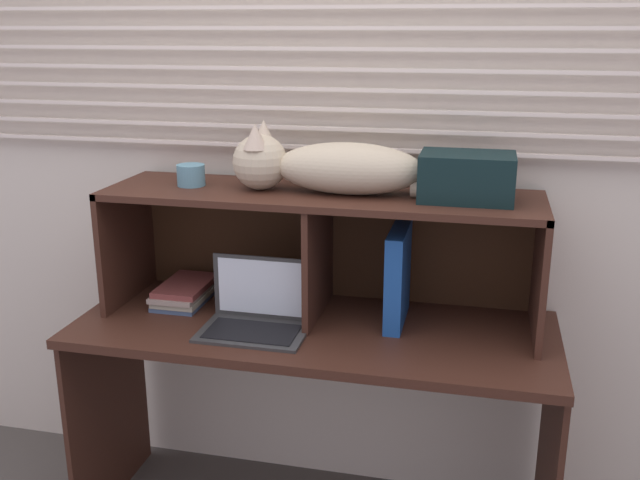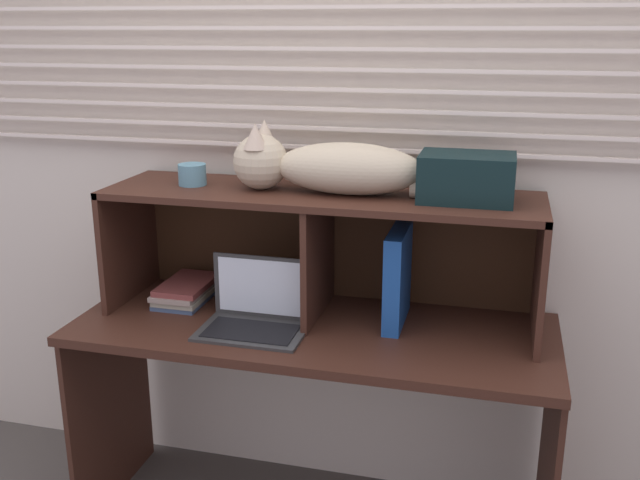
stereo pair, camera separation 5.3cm
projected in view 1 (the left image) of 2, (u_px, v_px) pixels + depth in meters
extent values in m
cube|color=beige|center=(336.00, 154.00, 2.46)|extent=(4.40, 0.04, 2.50)
cube|color=beige|center=(333.00, 148.00, 2.40)|extent=(2.82, 0.02, 0.01)
cube|color=beige|center=(333.00, 129.00, 2.39)|extent=(2.82, 0.02, 0.01)
cube|color=beige|center=(333.00, 109.00, 2.37)|extent=(2.82, 0.02, 0.01)
cube|color=beige|center=(333.00, 89.00, 2.35)|extent=(2.82, 0.02, 0.01)
cube|color=beige|center=(333.00, 69.00, 2.33)|extent=(2.82, 0.02, 0.01)
cube|color=beige|center=(333.00, 49.00, 2.31)|extent=(2.82, 0.02, 0.01)
cube|color=beige|center=(334.00, 28.00, 2.29)|extent=(2.82, 0.02, 0.01)
cube|color=beige|center=(334.00, 7.00, 2.27)|extent=(2.82, 0.02, 0.01)
cube|color=#3B1F16|center=(313.00, 330.00, 2.29)|extent=(1.53, 0.59, 0.03)
cube|color=#3B1F16|center=(109.00, 407.00, 2.57)|extent=(0.02, 0.53, 0.73)
cube|color=#3B1F16|center=(549.00, 463.00, 2.24)|extent=(0.02, 0.53, 0.73)
cube|color=#3B1F16|center=(320.00, 196.00, 2.26)|extent=(1.39, 0.38, 0.02)
cube|color=#3B1F16|center=(127.00, 241.00, 2.47)|extent=(0.02, 0.38, 0.41)
cube|color=#3B1F16|center=(540.00, 271.00, 2.17)|extent=(0.02, 0.38, 0.41)
cube|color=#3B1F16|center=(318.00, 258.00, 2.32)|extent=(0.02, 0.37, 0.39)
cube|color=#392112|center=(332.00, 239.00, 2.49)|extent=(1.39, 0.01, 0.41)
ellipsoid|color=#BFAE91|center=(349.00, 168.00, 2.21)|extent=(0.47, 0.19, 0.16)
sphere|color=#BFAE91|center=(260.00, 162.00, 2.27)|extent=(0.18, 0.18, 0.18)
cone|color=#C3AC95|center=(255.00, 136.00, 2.21)|extent=(0.08, 0.08, 0.08)
cone|color=#C1AC94|center=(264.00, 132.00, 2.29)|extent=(0.08, 0.08, 0.08)
cylinder|color=#BFAE91|center=(456.00, 189.00, 2.16)|extent=(0.27, 0.07, 0.07)
cube|color=#323232|center=(253.00, 332.00, 2.23)|extent=(0.33, 0.23, 0.01)
cube|color=#323232|center=(263.00, 287.00, 2.30)|extent=(0.33, 0.01, 0.21)
cube|color=white|center=(263.00, 288.00, 2.29)|extent=(0.30, 0.00, 0.18)
cube|color=black|center=(252.00, 331.00, 2.21)|extent=(0.28, 0.16, 0.00)
cube|color=#1A4793|center=(398.00, 276.00, 2.28)|extent=(0.05, 0.26, 0.31)
cube|color=#405579|center=(185.00, 299.00, 2.48)|extent=(0.15, 0.25, 0.02)
cube|color=gray|center=(185.00, 295.00, 2.48)|extent=(0.15, 0.25, 0.02)
cube|color=gray|center=(183.00, 291.00, 2.47)|extent=(0.15, 0.25, 0.02)
cube|color=brown|center=(186.00, 285.00, 2.47)|extent=(0.15, 0.25, 0.02)
cylinder|color=teal|center=(191.00, 175.00, 2.34)|extent=(0.09, 0.09, 0.07)
cube|color=black|center=(467.00, 177.00, 2.14)|extent=(0.28, 0.20, 0.14)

